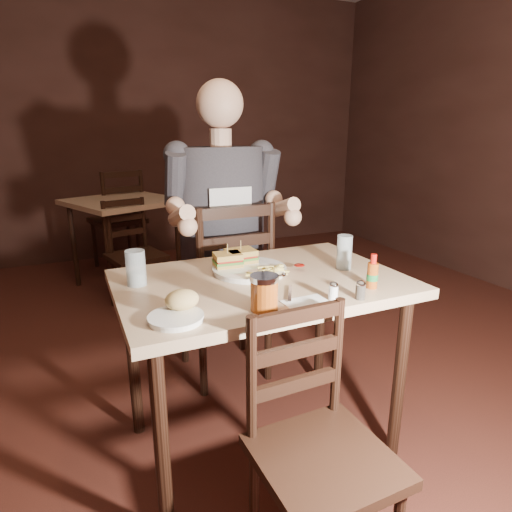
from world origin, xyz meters
name	(u,v)px	position (x,y,z in m)	size (l,w,h in m)	color
room_shell	(216,107)	(0.00, 0.00, 1.40)	(7.00, 7.00, 7.00)	black
main_table	(261,300)	(0.23, 0.18, 0.68)	(1.11, 0.74, 0.77)	tan
bg_table	(123,210)	(0.00, 2.50, 0.68)	(1.05, 1.05, 0.77)	tan
chair_far	(223,289)	(0.29, 0.81, 0.50)	(0.46, 0.50, 0.99)	black
chair_near	(324,459)	(0.16, -0.41, 0.41)	(0.38, 0.42, 0.83)	black
bg_chair_far	(117,220)	(0.00, 3.05, 0.49)	(0.45, 0.49, 0.98)	black
bg_chair_near	(136,256)	(0.00, 1.95, 0.41)	(0.38, 0.42, 0.83)	black
diner	(225,191)	(0.30, 0.75, 1.04)	(0.61, 0.48, 1.06)	#333237
dinner_plate	(249,270)	(0.22, 0.27, 0.78)	(0.30, 0.30, 0.02)	white
sandwich_left	(228,256)	(0.14, 0.32, 0.84)	(0.11, 0.09, 0.10)	gold
sandwich_right	(241,252)	(0.22, 0.35, 0.84)	(0.12, 0.10, 0.10)	gold
fries_pile	(266,271)	(0.25, 0.17, 0.80)	(0.23, 0.16, 0.04)	#D8C265
ketchup_dollop	(299,265)	(0.42, 0.21, 0.79)	(0.04, 0.04, 0.01)	maroon
glass_left	(136,268)	(-0.23, 0.31, 0.84)	(0.07, 0.07, 0.13)	silver
glass_right	(344,252)	(0.60, 0.15, 0.84)	(0.06, 0.06, 0.14)	silver
hot_sauce	(373,271)	(0.56, -0.08, 0.84)	(0.04, 0.04, 0.13)	#934011
salt_shaker	(333,291)	(0.37, -0.12, 0.80)	(0.03, 0.03, 0.06)	white
pepper_shaker	(361,291)	(0.46, -0.16, 0.80)	(0.03, 0.03, 0.06)	#38332D
syrup_dispenser	(264,293)	(0.11, -0.10, 0.83)	(0.09, 0.09, 0.12)	#934011
napkin	(309,305)	(0.27, -0.13, 0.77)	(0.15, 0.14, 0.00)	white
knife	(272,309)	(0.13, -0.12, 0.78)	(0.01, 0.22, 0.01)	silver
fork	(290,293)	(0.25, -0.02, 0.78)	(0.01, 0.16, 0.00)	silver
side_plate	(176,319)	(-0.17, -0.07, 0.78)	(0.17, 0.17, 0.01)	white
bread_roll	(182,300)	(-0.14, -0.02, 0.82)	(0.11, 0.09, 0.07)	#D8B267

